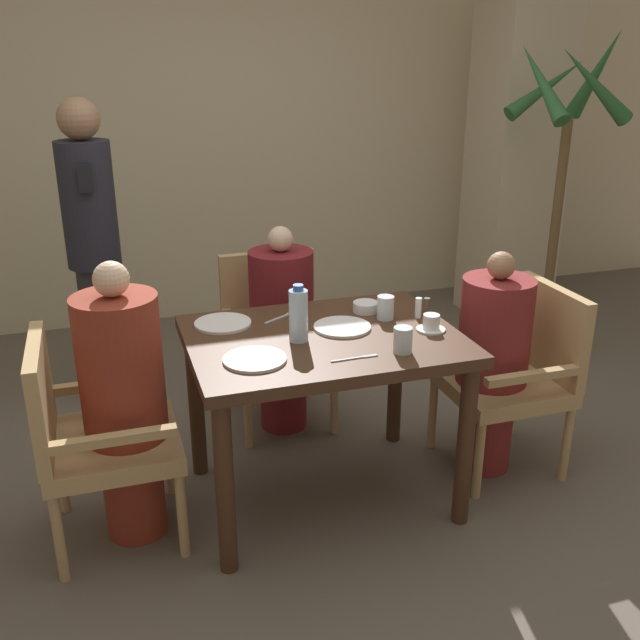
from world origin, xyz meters
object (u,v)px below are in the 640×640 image
Objects in this scene: diner_in_right_chair at (492,361)px; plate_main_right at (342,327)px; potted_palm at (552,246)px; diner_in_left_chair at (124,401)px; bowl_small at (366,307)px; chair_left_side at (91,432)px; standing_host at (93,245)px; chair_right_side at (517,369)px; plate_dessert_center at (255,359)px; teacup_with_saucer at (431,324)px; diner_in_far_chair at (282,328)px; water_bottle at (298,315)px; glass_tall_near at (403,340)px; plate_main_left at (223,323)px; glass_tall_mid at (385,308)px; chair_far_side at (276,331)px.

diner_in_right_chair is 4.37× the size of plate_main_right.
potted_palm is (1.05, 1.09, 0.17)m from diner_in_right_chair.
diner_in_left_chair is 1.11m from bowl_small.
standing_host is (0.08, 1.31, 0.40)m from chair_left_side.
plate_main_right is 0.23m from bowl_small.
chair_right_side is at bearing -129.83° from potted_palm.
bowl_small is (1.07, 0.21, 0.20)m from diner_in_left_chair.
standing_host is 1.58m from plate_dessert_center.
teacup_with_saucer is at bearing 5.98° from plate_dessert_center.
teacup_with_saucer is at bearing -166.42° from diner_in_right_chair.
diner_in_far_chair is 1.02× the size of diner_in_right_chair.
chair_left_side is at bearing -177.55° from plate_main_right.
water_bottle is at bearing -150.29° from potted_palm.
diner_in_far_chair is 0.78m from water_bottle.
glass_tall_near reaches higher than chair_right_side.
diner_in_right_chair is 2.15m from standing_host.
chair_right_side is 0.83m from glass_tall_near.
diner_in_right_chair reaches higher than bowl_small.
diner_in_far_chair is 0.61m from plate_main_left.
bowl_small is at bearing 159.24° from diner_in_right_chair.
standing_host is at bearing 143.30° from diner_in_far_chair.
standing_host is (-1.67, 1.31, 0.34)m from diner_in_right_chair.
water_bottle is at bearing -46.10° from plate_main_left.
plate_main_right is 1.03× the size of water_bottle.
chair_right_side is at bearing -10.36° from plate_main_left.
glass_tall_near is (-0.03, -0.47, 0.03)m from bowl_small.
glass_tall_mid is at bearing 77.78° from glass_tall_near.
bowl_small is at bearing 9.64° from chair_left_side.
diner_in_far_chair reaches higher than plate_main_left.
chair_right_side is at bearing 7.56° from plate_dessert_center.
plate_dessert_center is 1.98× the size of teacup_with_saucer.
teacup_with_saucer is (1.39, -0.09, 0.32)m from chair_left_side.
water_bottle is 0.42m from glass_tall_near.
chair_left_side is at bearing 167.39° from glass_tall_near.
standing_host is at bearing 144.00° from chair_right_side.
chair_left_side is at bearing -139.49° from chair_far_side.
diner_in_far_chair is 4.56× the size of water_bottle.
diner_in_right_chair is 4.48× the size of water_bottle.
glass_tall_near is 0.37m from glass_tall_mid.
water_bottle is (-0.55, 0.06, 0.08)m from teacup_with_saucer.
standing_host is at bearing 92.51° from diner_in_left_chair.
water_bottle is at bearing -163.95° from glass_tall_mid.
standing_host is 1.69m from glass_tall_mid.
plate_main_left is at bearing 167.98° from glass_tall_mid.
glass_tall_mid is (0.31, -0.57, 0.27)m from diner_in_far_chair.
plate_dessert_center is (-1.27, -0.17, 0.29)m from chair_right_side.
chair_far_side is at bearing 113.81° from bowl_small.
glass_tall_near is at bearing -12.61° from chair_left_side.
diner_in_far_chair reaches higher than teacup_with_saucer.
diner_in_left_chair is 1.15m from glass_tall_mid.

